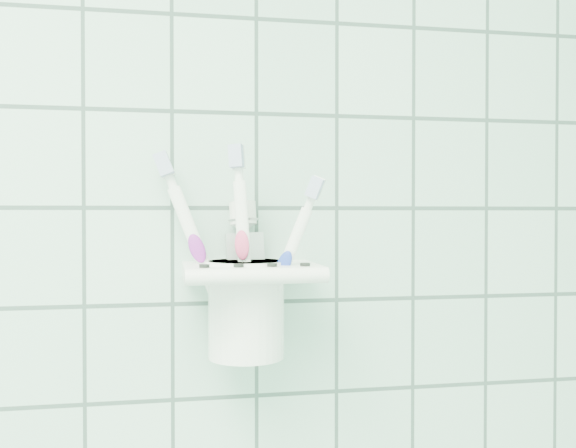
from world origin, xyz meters
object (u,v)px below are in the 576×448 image
(holder_bracket, at_px, (251,273))
(cup, at_px, (246,305))
(toothpaste_tube, at_px, (250,263))
(toothbrush_pink, at_px, (237,243))
(toothbrush_blue, at_px, (250,247))
(toothbrush_orange, at_px, (250,257))

(holder_bracket, height_order, cup, same)
(cup, relative_size, toothpaste_tube, 0.64)
(cup, bearing_deg, toothbrush_pink, -160.82)
(toothbrush_blue, bearing_deg, toothbrush_orange, 104.15)
(toothbrush_orange, bearing_deg, cup, 133.65)
(toothbrush_pink, xyz_separation_m, toothbrush_blue, (0.01, -0.02, -0.00))
(cup, height_order, toothpaste_tube, toothpaste_tube)
(toothbrush_blue, bearing_deg, cup, 116.03)
(holder_bracket, distance_m, toothbrush_blue, 0.03)
(toothbrush_pink, distance_m, toothpaste_tube, 0.03)
(toothbrush_blue, relative_size, toothpaste_tube, 1.35)
(toothbrush_pink, relative_size, toothbrush_orange, 1.16)
(toothbrush_orange, bearing_deg, toothbrush_pink, 179.02)
(toothbrush_pink, bearing_deg, cup, 24.62)
(cup, bearing_deg, toothbrush_orange, -72.28)
(cup, distance_m, toothpaste_tube, 0.05)
(holder_bracket, distance_m, toothbrush_pink, 0.03)
(toothbrush_orange, relative_size, toothpaste_tube, 1.19)
(toothbrush_orange, xyz_separation_m, toothpaste_tube, (0.00, 0.02, -0.01))
(holder_bracket, distance_m, toothpaste_tube, 0.02)
(toothbrush_pink, relative_size, toothbrush_blue, 1.02)
(holder_bracket, bearing_deg, toothbrush_orange, -97.83)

